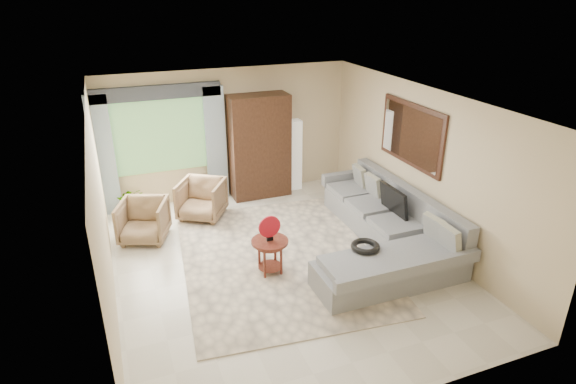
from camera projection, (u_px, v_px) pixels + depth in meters
name	position (u px, v px, depth m)	size (l,w,h in m)	color
ground	(281.00, 263.00, 7.62)	(6.00, 6.00, 0.00)	silver
area_rug	(279.00, 257.00, 7.76)	(3.00, 4.00, 0.02)	beige
sectional_sofa	(386.00, 233.00, 7.95)	(2.30, 3.46, 0.90)	gray
tv_screen	(394.00, 201.00, 8.08)	(0.06, 0.74, 0.48)	black
garden_hose	(365.00, 246.00, 7.02)	(0.43, 0.43, 0.09)	black
coffee_table	(270.00, 256.00, 7.26)	(0.56, 0.56, 0.56)	#431612
red_disc	(270.00, 227.00, 7.06)	(0.34, 0.34, 0.03)	#B5121F
armchair_left	(143.00, 221.00, 8.19)	(0.77, 0.79, 0.72)	#866249
armchair_right	(202.00, 199.00, 8.99)	(0.78, 0.81, 0.73)	#9A7154
potted_plant	(131.00, 201.00, 9.16)	(0.48, 0.42, 0.54)	#999999
armoire	(259.00, 146.00, 9.71)	(1.20, 0.55, 2.10)	black
floor_lamp	(295.00, 155.00, 10.15)	(0.24, 0.24, 1.50)	silver
window	(160.00, 136.00, 9.15)	(1.80, 0.04, 1.40)	#669E59
curtain_left	(104.00, 157.00, 8.82)	(0.40, 0.08, 2.30)	#9EB7CC
curtain_right	(216.00, 144.00, 9.52)	(0.40, 0.08, 2.30)	#9EB7CC
valance	(155.00, 92.00, 8.75)	(2.40, 0.12, 0.26)	#1E232D
wall_mirror	(411.00, 135.00, 8.04)	(0.05, 1.70, 1.05)	black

